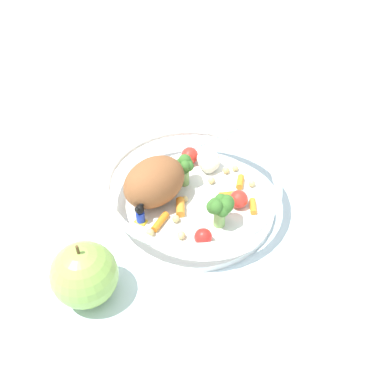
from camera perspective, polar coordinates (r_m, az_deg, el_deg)
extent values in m
plane|color=silver|center=(0.68, 0.28, -2.15)|extent=(2.40, 2.40, 0.00)
cylinder|color=white|center=(0.68, 0.00, -1.56)|extent=(0.25, 0.25, 0.01)
torus|color=white|center=(0.65, 0.00, 1.31)|extent=(0.26, 0.26, 0.01)
ellipsoid|color=brown|center=(0.66, -4.75, 1.29)|extent=(0.11, 0.09, 0.07)
cylinder|color=#7FAD5B|center=(0.64, 3.46, -3.27)|extent=(0.02, 0.02, 0.03)
sphere|color=#386B28|center=(0.62, 4.34, -1.34)|extent=(0.02, 0.02, 0.02)
sphere|color=#386B28|center=(0.62, 3.66, -0.97)|extent=(0.02, 0.02, 0.02)
sphere|color=#386B28|center=(0.62, 2.93, -1.50)|extent=(0.02, 0.02, 0.02)
sphere|color=#386B28|center=(0.62, 2.84, -1.84)|extent=(0.02, 0.02, 0.02)
sphere|color=#386B28|center=(0.61, 2.95, -1.95)|extent=(0.02, 0.02, 0.02)
sphere|color=#386B28|center=(0.61, 3.84, -2.35)|extent=(0.02, 0.02, 0.02)
sphere|color=#386B28|center=(0.62, 4.26, -1.73)|extent=(0.02, 0.02, 0.02)
cylinder|color=#7FAD5B|center=(0.70, -0.97, 1.89)|extent=(0.02, 0.02, 0.03)
sphere|color=#386B28|center=(0.68, -0.59, 3.54)|extent=(0.02, 0.02, 0.02)
sphere|color=#386B28|center=(0.68, -0.91, 3.95)|extent=(0.02, 0.02, 0.02)
sphere|color=#386B28|center=(0.69, -1.51, 3.63)|extent=(0.01, 0.01, 0.01)
sphere|color=#386B28|center=(0.68, -1.83, 3.31)|extent=(0.02, 0.02, 0.02)
sphere|color=#386B28|center=(0.68, -1.22, 2.98)|extent=(0.02, 0.02, 0.02)
sphere|color=#386B28|center=(0.67, -0.88, 3.29)|extent=(0.02, 0.02, 0.02)
sphere|color=#386B28|center=(0.68, -0.42, 3.25)|extent=(0.02, 0.02, 0.02)
sphere|color=silver|center=(0.72, 2.65, 4.30)|extent=(0.02, 0.02, 0.02)
sphere|color=silver|center=(0.72, 2.19, 3.99)|extent=(0.03, 0.03, 0.03)
sphere|color=silver|center=(0.72, 1.63, 4.24)|extent=(0.03, 0.03, 0.03)
sphere|color=silver|center=(0.72, 1.71, 3.68)|extent=(0.02, 0.02, 0.02)
sphere|color=silver|center=(0.72, 2.09, 3.37)|extent=(0.03, 0.03, 0.03)
sphere|color=silver|center=(0.72, 2.51, 3.72)|extent=(0.03, 0.03, 0.03)
cube|color=yellow|center=(0.65, -6.44, -3.70)|extent=(0.02, 0.02, 0.00)
cylinder|color=#1933B2|center=(0.64, -6.51, -3.07)|extent=(0.02, 0.02, 0.02)
sphere|color=black|center=(0.63, -6.61, -2.19)|extent=(0.01, 0.01, 0.01)
sphere|color=black|center=(0.63, -6.92, -2.22)|extent=(0.01, 0.01, 0.01)
sphere|color=black|center=(0.63, -6.37, -1.59)|extent=(0.01, 0.01, 0.01)
cylinder|color=orange|center=(0.67, 7.68, -1.80)|extent=(0.02, 0.03, 0.01)
cylinder|color=orange|center=(0.66, -1.29, -2.12)|extent=(0.03, 0.03, 0.01)
cylinder|color=orange|center=(0.68, 4.65, -0.43)|extent=(0.03, 0.02, 0.01)
cylinder|color=orange|center=(0.70, 6.12, 1.22)|extent=(0.02, 0.03, 0.01)
cylinder|color=orange|center=(0.64, -4.03, -3.75)|extent=(0.04, 0.03, 0.01)
sphere|color=red|center=(0.66, 5.89, -0.90)|extent=(0.03, 0.03, 0.03)
sphere|color=red|center=(0.74, -0.29, 4.61)|extent=(0.03, 0.03, 0.03)
sphere|color=red|center=(0.61, 1.42, -5.69)|extent=(0.02, 0.02, 0.02)
sphere|color=tan|center=(0.64, -2.04, -3.40)|extent=(0.01, 0.01, 0.01)
sphere|color=tan|center=(0.63, -5.29, -5.12)|extent=(0.01, 0.01, 0.01)
sphere|color=tan|center=(0.72, 4.32, 2.72)|extent=(0.01, 0.01, 0.01)
sphere|color=#D1B775|center=(0.70, 2.46, 1.48)|extent=(0.01, 0.01, 0.01)
sphere|color=#D1B775|center=(0.72, -1.76, 2.88)|extent=(0.01, 0.01, 0.01)
sphere|color=#D1B775|center=(0.62, -1.36, -5.45)|extent=(0.01, 0.01, 0.01)
sphere|color=#D1B775|center=(0.70, 7.53, 1.06)|extent=(0.01, 0.01, 0.01)
sphere|color=tan|center=(0.73, 5.46, 2.99)|extent=(0.01, 0.01, 0.01)
sphere|color=tan|center=(0.73, -2.30, 3.34)|extent=(0.01, 0.01, 0.01)
sphere|color=#D1B775|center=(0.67, -0.91, -0.90)|extent=(0.01, 0.01, 0.01)
sphere|color=#8CB74C|center=(0.57, -13.38, -10.08)|extent=(0.08, 0.08, 0.08)
cylinder|color=brown|center=(0.53, -14.19, -7.05)|extent=(0.00, 0.00, 0.01)
cube|color=white|center=(0.85, 1.19, 8.81)|extent=(0.13, 0.12, 0.01)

